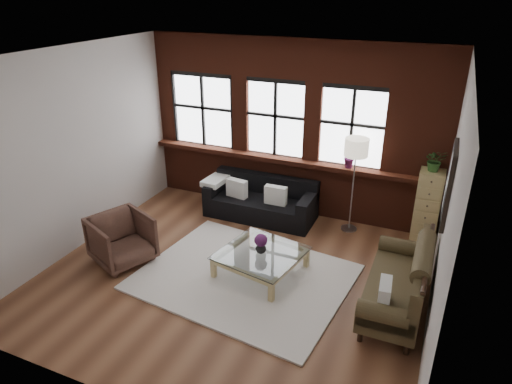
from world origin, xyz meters
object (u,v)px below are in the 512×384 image
at_px(vintage_settee, 396,278).
at_px(coffee_table, 261,263).
at_px(vase, 261,247).
at_px(armchair, 122,240).
at_px(floor_lamp, 353,182).
at_px(dark_sofa, 260,199).
at_px(drawer_chest, 427,207).

xyz_separation_m(vintage_settee, coffee_table, (-1.95, 0.06, -0.31)).
bearing_deg(coffee_table, vase, 90.00).
bearing_deg(armchair, floor_lamp, -28.15).
xyz_separation_m(dark_sofa, drawer_chest, (2.87, 0.31, 0.27)).
relative_size(vintage_settee, coffee_table, 1.62).
xyz_separation_m(vintage_settee, floor_lamp, (-1.03, 1.94, 0.44)).
distance_m(dark_sofa, floor_lamp, 1.74).
xyz_separation_m(dark_sofa, coffee_table, (0.71, -1.69, -0.19)).
height_order(armchair, drawer_chest, drawer_chest).
relative_size(vintage_settee, drawer_chest, 1.43).
relative_size(vase, floor_lamp, 0.09).
relative_size(coffee_table, vase, 6.66).
relative_size(vintage_settee, floor_lamp, 0.99).
bearing_deg(dark_sofa, vintage_settee, -33.23).
bearing_deg(coffee_table, vintage_settee, -1.71).
relative_size(coffee_table, drawer_chest, 0.89).
relative_size(armchair, drawer_chest, 0.67).
distance_m(dark_sofa, vintage_settee, 3.19).
bearing_deg(dark_sofa, floor_lamp, 6.55).
bearing_deg(dark_sofa, vase, -67.13).
bearing_deg(vase, vintage_settee, -1.71).
height_order(vintage_settee, floor_lamp, floor_lamp).
bearing_deg(drawer_chest, dark_sofa, -173.91).
bearing_deg(dark_sofa, drawer_chest, 6.09).
bearing_deg(armchair, dark_sofa, -8.86).
relative_size(dark_sofa, armchair, 2.38).
relative_size(dark_sofa, vintage_settee, 1.10).
distance_m(dark_sofa, vase, 1.83).
bearing_deg(drawer_chest, armchair, -149.37).
xyz_separation_m(dark_sofa, armchair, (-1.41, -2.23, 0.02)).
relative_size(armchair, vase, 5.01).
relative_size(armchair, coffee_table, 0.75).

